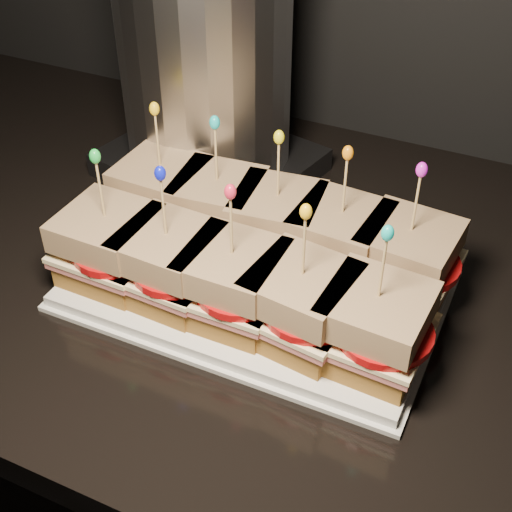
% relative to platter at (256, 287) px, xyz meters
% --- Properties ---
extents(granite_slab, '(2.45, 0.74, 0.04)m').
position_rel_platter_xyz_m(granite_slab, '(0.26, 0.06, -0.03)').
color(granite_slab, black).
rests_on(granite_slab, cabinet).
extents(platter, '(0.41, 0.26, 0.02)m').
position_rel_platter_xyz_m(platter, '(0.00, 0.00, 0.00)').
color(platter, white).
rests_on(platter, granite_slab).
extents(platter_rim, '(0.42, 0.27, 0.01)m').
position_rel_platter_xyz_m(platter_rim, '(0.00, 0.00, -0.01)').
color(platter_rim, white).
rests_on(platter_rim, granite_slab).
extents(sandwich_0_bread_bot, '(0.10, 0.10, 0.03)m').
position_rel_platter_xyz_m(sandwich_0_bread_bot, '(-0.16, 0.06, 0.02)').
color(sandwich_0_bread_bot, brown).
rests_on(sandwich_0_bread_bot, platter).
extents(sandwich_0_ham, '(0.11, 0.11, 0.01)m').
position_rel_platter_xyz_m(sandwich_0_ham, '(-0.16, 0.06, 0.04)').
color(sandwich_0_ham, '#BD5F5B').
rests_on(sandwich_0_ham, sandwich_0_bread_bot).
extents(sandwich_0_cheese, '(0.11, 0.11, 0.01)m').
position_rel_platter_xyz_m(sandwich_0_cheese, '(-0.16, 0.06, 0.05)').
color(sandwich_0_cheese, '#FFEBAF').
rests_on(sandwich_0_cheese, sandwich_0_ham).
extents(sandwich_0_tomato, '(0.10, 0.10, 0.01)m').
position_rel_platter_xyz_m(sandwich_0_tomato, '(-0.14, 0.05, 0.05)').
color(sandwich_0_tomato, '#B50B0D').
rests_on(sandwich_0_tomato, sandwich_0_cheese).
extents(sandwich_0_bread_top, '(0.10, 0.10, 0.03)m').
position_rel_platter_xyz_m(sandwich_0_bread_top, '(-0.16, 0.06, 0.08)').
color(sandwich_0_bread_top, '#5A2C10').
rests_on(sandwich_0_bread_top, sandwich_0_tomato).
extents(sandwich_0_pick, '(0.00, 0.00, 0.09)m').
position_rel_platter_xyz_m(sandwich_0_pick, '(-0.16, 0.06, 0.12)').
color(sandwich_0_pick, tan).
rests_on(sandwich_0_pick, sandwich_0_bread_top).
extents(sandwich_0_frill, '(0.01, 0.01, 0.02)m').
position_rel_platter_xyz_m(sandwich_0_frill, '(-0.16, 0.06, 0.17)').
color(sandwich_0_frill, yellow).
rests_on(sandwich_0_frill, sandwich_0_pick).
extents(sandwich_1_bread_bot, '(0.11, 0.11, 0.03)m').
position_rel_platter_xyz_m(sandwich_1_bread_bot, '(-0.08, 0.06, 0.02)').
color(sandwich_1_bread_bot, brown).
rests_on(sandwich_1_bread_bot, platter).
extents(sandwich_1_ham, '(0.12, 0.11, 0.01)m').
position_rel_platter_xyz_m(sandwich_1_ham, '(-0.08, 0.06, 0.04)').
color(sandwich_1_ham, '#BD5F5B').
rests_on(sandwich_1_ham, sandwich_1_bread_bot).
extents(sandwich_1_cheese, '(0.12, 0.11, 0.01)m').
position_rel_platter_xyz_m(sandwich_1_cheese, '(-0.08, 0.06, 0.05)').
color(sandwich_1_cheese, '#FFEBAF').
rests_on(sandwich_1_cheese, sandwich_1_ham).
extents(sandwich_1_tomato, '(0.10, 0.10, 0.01)m').
position_rel_platter_xyz_m(sandwich_1_tomato, '(-0.07, 0.05, 0.05)').
color(sandwich_1_tomato, '#B50B0D').
rests_on(sandwich_1_tomato, sandwich_1_cheese).
extents(sandwich_1_bread_top, '(0.11, 0.11, 0.03)m').
position_rel_platter_xyz_m(sandwich_1_bread_top, '(-0.08, 0.06, 0.08)').
color(sandwich_1_bread_top, '#5A2C10').
rests_on(sandwich_1_bread_top, sandwich_1_tomato).
extents(sandwich_1_pick, '(0.00, 0.00, 0.09)m').
position_rel_platter_xyz_m(sandwich_1_pick, '(-0.08, 0.06, 0.12)').
color(sandwich_1_pick, tan).
rests_on(sandwich_1_pick, sandwich_1_bread_top).
extents(sandwich_1_frill, '(0.01, 0.01, 0.02)m').
position_rel_platter_xyz_m(sandwich_1_frill, '(-0.08, 0.06, 0.17)').
color(sandwich_1_frill, '#13B5B6').
rests_on(sandwich_1_frill, sandwich_1_pick).
extents(sandwich_2_bread_bot, '(0.11, 0.11, 0.03)m').
position_rel_platter_xyz_m(sandwich_2_bread_bot, '(0.00, 0.06, 0.02)').
color(sandwich_2_bread_bot, brown).
rests_on(sandwich_2_bread_bot, platter).
extents(sandwich_2_ham, '(0.12, 0.12, 0.01)m').
position_rel_platter_xyz_m(sandwich_2_ham, '(0.00, 0.06, 0.04)').
color(sandwich_2_ham, '#BD5F5B').
rests_on(sandwich_2_ham, sandwich_2_bread_bot).
extents(sandwich_2_cheese, '(0.12, 0.12, 0.01)m').
position_rel_platter_xyz_m(sandwich_2_cheese, '(0.00, 0.06, 0.05)').
color(sandwich_2_cheese, '#FFEBAF').
rests_on(sandwich_2_cheese, sandwich_2_ham).
extents(sandwich_2_tomato, '(0.10, 0.10, 0.01)m').
position_rel_platter_xyz_m(sandwich_2_tomato, '(0.01, 0.05, 0.05)').
color(sandwich_2_tomato, '#B50B0D').
rests_on(sandwich_2_tomato, sandwich_2_cheese).
extents(sandwich_2_bread_top, '(0.11, 0.11, 0.03)m').
position_rel_platter_xyz_m(sandwich_2_bread_top, '(0.00, 0.06, 0.08)').
color(sandwich_2_bread_top, '#5A2C10').
rests_on(sandwich_2_bread_top, sandwich_2_tomato).
extents(sandwich_2_pick, '(0.00, 0.00, 0.09)m').
position_rel_platter_xyz_m(sandwich_2_pick, '(0.00, 0.06, 0.12)').
color(sandwich_2_pick, tan).
rests_on(sandwich_2_pick, sandwich_2_bread_top).
extents(sandwich_2_frill, '(0.01, 0.01, 0.02)m').
position_rel_platter_xyz_m(sandwich_2_frill, '(0.00, 0.06, 0.17)').
color(sandwich_2_frill, yellow).
rests_on(sandwich_2_frill, sandwich_2_pick).
extents(sandwich_3_bread_bot, '(0.10, 0.10, 0.03)m').
position_rel_platter_xyz_m(sandwich_3_bread_bot, '(0.08, 0.06, 0.02)').
color(sandwich_3_bread_bot, brown).
rests_on(sandwich_3_bread_bot, platter).
extents(sandwich_3_ham, '(0.11, 0.11, 0.01)m').
position_rel_platter_xyz_m(sandwich_3_ham, '(0.08, 0.06, 0.04)').
color(sandwich_3_ham, '#BD5F5B').
rests_on(sandwich_3_ham, sandwich_3_bread_bot).
extents(sandwich_3_cheese, '(0.12, 0.11, 0.01)m').
position_rel_platter_xyz_m(sandwich_3_cheese, '(0.08, 0.06, 0.05)').
color(sandwich_3_cheese, '#FFEBAF').
rests_on(sandwich_3_cheese, sandwich_3_ham).
extents(sandwich_3_tomato, '(0.10, 0.10, 0.01)m').
position_rel_platter_xyz_m(sandwich_3_tomato, '(0.09, 0.05, 0.05)').
color(sandwich_3_tomato, '#B50B0D').
rests_on(sandwich_3_tomato, sandwich_3_cheese).
extents(sandwich_3_bread_top, '(0.11, 0.11, 0.03)m').
position_rel_platter_xyz_m(sandwich_3_bread_top, '(0.08, 0.06, 0.08)').
color(sandwich_3_bread_top, '#5A2C10').
rests_on(sandwich_3_bread_top, sandwich_3_tomato).
extents(sandwich_3_pick, '(0.00, 0.00, 0.09)m').
position_rel_platter_xyz_m(sandwich_3_pick, '(0.08, 0.06, 0.12)').
color(sandwich_3_pick, tan).
rests_on(sandwich_3_pick, sandwich_3_bread_top).
extents(sandwich_3_frill, '(0.01, 0.01, 0.02)m').
position_rel_platter_xyz_m(sandwich_3_frill, '(0.08, 0.06, 0.17)').
color(sandwich_3_frill, orange).
rests_on(sandwich_3_frill, sandwich_3_pick).
extents(sandwich_4_bread_bot, '(0.11, 0.11, 0.03)m').
position_rel_platter_xyz_m(sandwich_4_bread_bot, '(0.16, 0.06, 0.02)').
color(sandwich_4_bread_bot, brown).
rests_on(sandwich_4_bread_bot, platter).
extents(sandwich_4_ham, '(0.12, 0.11, 0.01)m').
position_rel_platter_xyz_m(sandwich_4_ham, '(0.16, 0.06, 0.04)').
color(sandwich_4_ham, '#BD5F5B').
rests_on(sandwich_4_ham, sandwich_4_bread_bot).
extents(sandwich_4_cheese, '(0.12, 0.11, 0.01)m').
position_rel_platter_xyz_m(sandwich_4_cheese, '(0.16, 0.06, 0.05)').
color(sandwich_4_cheese, '#FFEBAF').
rests_on(sandwich_4_cheese, sandwich_4_ham).
extents(sandwich_4_tomato, '(0.10, 0.10, 0.01)m').
position_rel_platter_xyz_m(sandwich_4_tomato, '(0.17, 0.05, 0.05)').
color(sandwich_4_tomato, '#B50B0D').
rests_on(sandwich_4_tomato, sandwich_4_cheese).
extents(sandwich_4_bread_top, '(0.11, 0.11, 0.03)m').
position_rel_platter_xyz_m(sandwich_4_bread_top, '(0.16, 0.06, 0.08)').
color(sandwich_4_bread_top, '#5A2C10').
rests_on(sandwich_4_bread_top, sandwich_4_tomato).
extents(sandwich_4_pick, '(0.00, 0.00, 0.09)m').
position_rel_platter_xyz_m(sandwich_4_pick, '(0.16, 0.06, 0.12)').
color(sandwich_4_pick, tan).
rests_on(sandwich_4_pick, sandwich_4_bread_top).
extents(sandwich_4_frill, '(0.01, 0.01, 0.02)m').
position_rel_platter_xyz_m(sandwich_4_frill, '(0.16, 0.06, 0.17)').
color(sandwich_4_frill, '#D71CD5').
rests_on(sandwich_4_frill, sandwich_4_pick).
extents(sandwich_5_bread_bot, '(0.10, 0.10, 0.03)m').
position_rel_platter_xyz_m(sandwich_5_bread_bot, '(-0.16, -0.06, 0.02)').
color(sandwich_5_bread_bot, brown).
rests_on(sandwich_5_bread_bot, platter).
extents(sandwich_5_ham, '(0.11, 0.11, 0.01)m').
position_rel_platter_xyz_m(sandwich_5_ham, '(-0.16, -0.06, 0.04)').
color(sandwich_5_ham, '#BD5F5B').
rests_on(sandwich_5_ham, sandwich_5_bread_bot).
extents(sandwich_5_cheese, '(0.11, 0.11, 0.01)m').
position_rel_platter_xyz_m(sandwich_5_cheese, '(-0.16, -0.06, 0.05)').
color(sandwich_5_cheese, '#FFEBAF').
rests_on(sandwich_5_cheese, sandwich_5_ham).
extents(sandwich_5_tomato, '(0.10, 0.10, 0.01)m').
position_rel_platter_xyz_m(sandwich_5_tomato, '(-0.14, -0.06, 0.05)').
color(sandwich_5_tomato, '#B50B0D').
rests_on(sandwich_5_tomato, sandwich_5_cheese).
extents(sandwich_5_bread_top, '(0.10, 0.10, 0.03)m').
position_rel_platter_xyz_m(sandwich_5_bread_top, '(-0.16, -0.06, 0.08)').
color(sandwich_5_bread_top, '#5A2C10').
rests_on(sandwich_5_bread_top, sandwich_5_tomato).
extents(sandwich_5_pick, '(0.00, 0.00, 0.09)m').
position_rel_platter_xyz_m(sandwich_5_pick, '(-0.16, -0.06, 0.12)').
color(sandwich_5_pick, tan).
rests_on(sandwich_5_pick, sandwich_5_bread_top).
extents(sandwich_5_frill, '(0.01, 0.01, 0.02)m').
position_rel_platter_xyz_m(sandwich_5_frill, '(-0.16, -0.06, 0.17)').
color(sandwich_5_frill, green).
rests_on(sandwich_5_frill, sandwich_5_pick).
extents(sandwich_6_bread_bot, '(0.10, 0.10, 0.03)m').
position_rel_platter_xyz_m(sandwich_6_bread_bot, '(-0.08, -0.06, 0.02)').
color(sandwich_6_bread_bot, brown).
rests_on(sandwich_6_bread_bot, platter).
extents(sandwich_6_ham, '(0.11, 0.11, 0.01)m').
position_rel_platter_xyz_m(sandwich_6_ham, '(-0.08, -0.06, 0.04)').
color(sandwich_6_ham, '#BD5F5B').
rests_on(sandwich_6_ham, sandwich_6_bread_bot).
extents(sandwich_6_cheese, '(0.11, 0.11, 0.01)m').
position_rel_platter_xyz_m(sandwich_6_cheese, '(-0.08, -0.06, 0.05)').
color(sandwich_6_cheese, '#FFEBAF').
rests_on(sandwich_6_cheese, sandwich_6_ham).
extents(sandwich_6_tomato, '(0.10, 0.10, 0.01)m').
position_rel_platter_xyz_m(sandwich_6_tomato, '(-0.07, -0.06, 0.05)').
color(sandwich_6_tomato, '#B50B0D').
rests_on(sandwich_6_tomato, sandwich_6_cheese).
extents(sandwich_6_bread_top, '(0.10, 0.10, 0.03)m').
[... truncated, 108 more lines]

